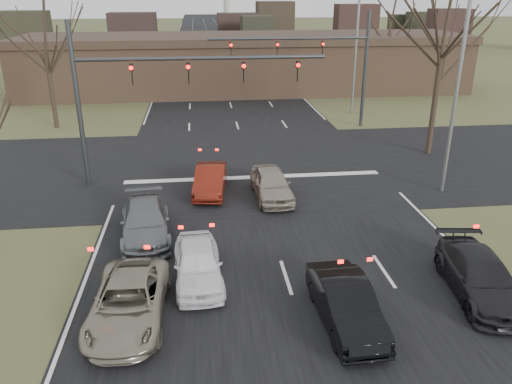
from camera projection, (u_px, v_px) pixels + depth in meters
ground at (304, 333)px, 14.45m from camera, size 360.00×360.00×0.00m
road_main at (217, 61)px, 69.69m from camera, size 14.00×300.00×0.02m
road_cross at (250, 165)px, 28.25m from camera, size 200.00×14.00×0.02m
building at (246, 63)px, 48.65m from camera, size 42.40×10.40×5.30m
mast_arm_near at (146, 83)px, 23.96m from camera, size 12.12×0.24×8.00m
mast_arm_far at (327, 56)px, 34.40m from camera, size 11.12×0.24×8.00m
streetlight_right_near at (455, 77)px, 22.50m from camera, size 2.34×0.25×10.00m
streetlight_right_far at (354, 41)px, 38.21m from camera, size 2.34×0.25×10.00m
tree_left_far at (41, 20)px, 33.33m from camera, size 5.70×5.70×9.50m
tree_right_far at (390, 17)px, 45.66m from camera, size 5.40×5.40×9.00m
car_silver_suv at (128, 302)px, 14.77m from camera, size 2.29×4.67×1.28m
car_white_sedan at (198, 263)px, 16.78m from camera, size 1.78×4.01×1.34m
car_black_hatch at (346, 304)px, 14.63m from camera, size 1.58×4.15×1.35m
car_charcoal_sedan at (480, 276)px, 16.03m from camera, size 2.44×4.80×1.33m
car_grey_ahead at (145, 222)px, 19.82m from camera, size 2.33×4.79×1.34m
car_red_ahead at (210, 180)px, 24.25m from camera, size 1.85×4.14×1.32m
car_silver_ahead at (271, 184)px, 23.59m from camera, size 1.85×4.21×1.41m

